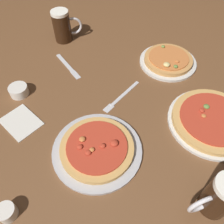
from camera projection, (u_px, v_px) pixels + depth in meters
The scene contains 11 objects.
ground_plane at pixel (112, 118), 0.92m from camera, with size 2.40×2.40×0.03m, color brown.
pizza_plate_near at pixel (97, 149), 0.80m from camera, with size 0.31×0.31×0.05m.
pizza_plate_far at pixel (168, 60), 1.09m from camera, with size 0.26×0.26×0.05m.
pizza_plate_side at pixel (212, 120), 0.87m from camera, with size 0.33×0.33×0.05m.
beer_mug_dark at pixel (219, 197), 0.63m from camera, with size 0.13×0.10×0.16m.
beer_mug_amber at pixel (63, 26), 1.16m from camera, with size 0.14×0.10×0.16m.
ramekin_sauce at pixel (7, 212), 0.66m from camera, with size 0.06×0.06×0.04m, color silver.
ramekin_butter at pixel (19, 91), 0.96m from camera, with size 0.08×0.08×0.04m, color silver.
napkin_folded at pixel (21, 122), 0.88m from camera, with size 0.14×0.11×0.01m, color silver.
fork_left at pixel (121, 97), 0.97m from camera, with size 0.11×0.20×0.01m.
knife_right at pixel (68, 66), 1.09m from camera, with size 0.17×0.15×0.01m.
Camera 1 is at (0.14, -0.54, 0.72)m, focal length 37.44 mm.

